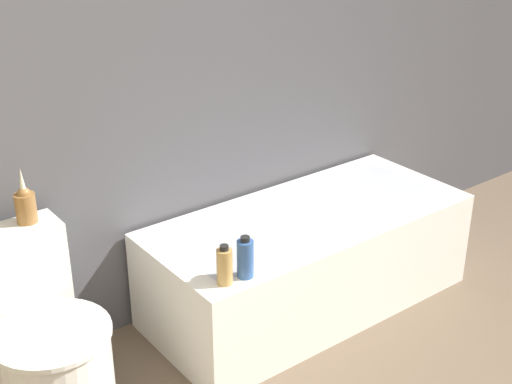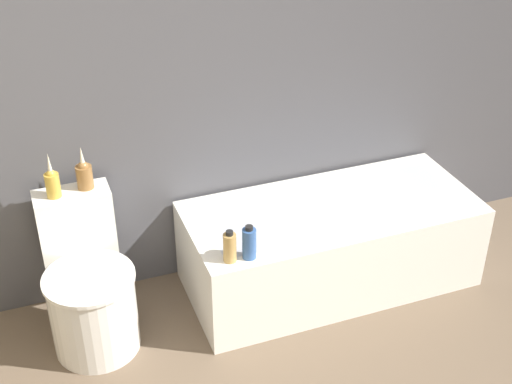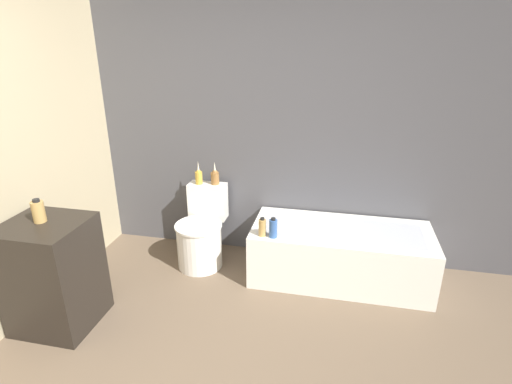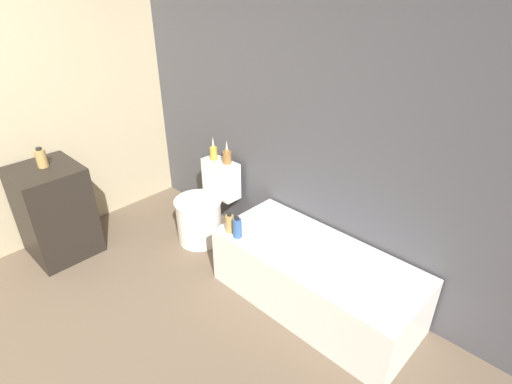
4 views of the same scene
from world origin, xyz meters
The scene contains 10 objects.
wall_back_tiled centered at (0.00, 2.14, 1.30)m, with size 6.40×0.06×2.60m.
wall_left_painted centered at (-1.70, 0.80, 1.30)m, with size 0.06×6.40×2.60m.
bathtub centered at (0.70, 1.75, 0.25)m, with size 1.55×0.68×0.49m.
toilet centered at (-0.59, 1.75, 0.29)m, with size 0.44×0.60×0.72m.
vanity_counter centered at (-1.36, 0.70, 0.42)m, with size 0.56×0.53×0.84m.
soap_bottle_glass centered at (-1.39, 0.72, 0.91)m, with size 0.09×0.09×0.17m.
vase_gold centered at (-0.67, 1.97, 0.80)m, with size 0.07×0.07×0.23m.
vase_silver centered at (-0.51, 2.00, 0.80)m, with size 0.08×0.08×0.22m.
shampoo_bottle_tall centered at (0.05, 1.50, 0.56)m, with size 0.06×0.06×0.17m.
shampoo_bottle_short centered at (0.14, 1.49, 0.57)m, with size 0.07×0.07×0.18m.
Camera 4 is at (1.98, -0.22, 2.27)m, focal length 28.00 mm.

